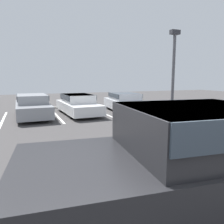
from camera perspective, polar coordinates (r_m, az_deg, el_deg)
The scene contains 10 objects.
stall_stripe_a at distance 13.18m, azimuth -26.52°, elevation -1.65°, with size 0.12×5.02×0.01m, color white.
stall_stripe_b at distance 13.25m, azimuth -14.17°, elevation -0.93°, with size 0.12×5.02×0.01m, color white.
stall_stripe_c at distance 13.92m, azimuth -2.50°, elevation -0.21°, with size 0.12×5.02×0.01m, color white.
stall_stripe_d at distance 15.10m, azimuth 7.73°, elevation 0.44°, with size 0.12×5.02×0.01m, color white.
pickup_truck at distance 3.73m, azimuth 24.72°, elevation -12.47°, with size 5.86×2.54×1.80m.
parked_sedan_a at distance 13.10m, azimuth -20.05°, elevation 1.65°, with size 1.84×4.59×1.27m.
parked_sedan_b at distance 13.48m, azimuth -8.88°, elevation 2.17°, with size 1.99×4.68×1.21m.
parked_sedan_c at distance 14.42m, azimuth 3.36°, elevation 2.70°, with size 2.15×4.64×1.21m.
light_post at distance 16.57m, azimuth 15.80°, elevation 12.24°, with size 0.70×0.36×5.52m.
wheel_stop_curb at distance 16.35m, azimuth -15.31°, elevation 1.08°, with size 1.87×0.20×0.14m, color #B7B2A8.
Camera 1 is at (-1.21, -2.13, 2.19)m, focal length 35.00 mm.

